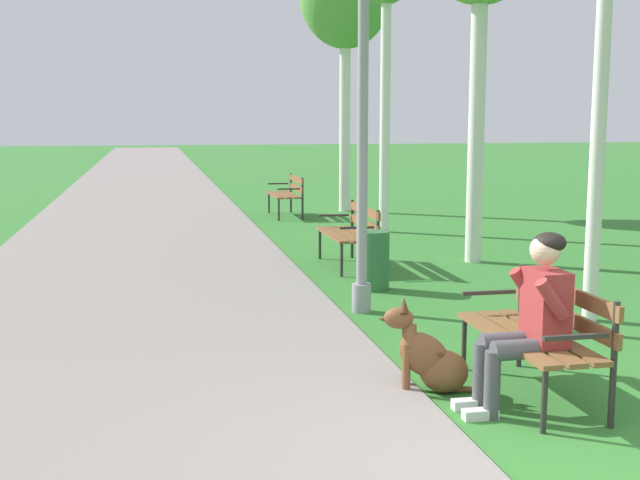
{
  "coord_description": "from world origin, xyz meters",
  "views": [
    {
      "loc": [
        -2.12,
        -4.04,
        2.01
      ],
      "look_at": [
        -0.6,
        3.3,
        0.9
      ],
      "focal_mm": 45.98,
      "sensor_mm": 36.0,
      "label": 1
    }
  ],
  "objects_px": {
    "park_bench_far": "(288,192)",
    "dog_brown": "(430,358)",
    "litter_bin": "(374,261)",
    "lamp_post_near": "(363,75)",
    "park_bench_mid": "(351,230)",
    "park_bench_near": "(539,327)",
    "person_seated_on_near_bench": "(531,315)"
  },
  "relations": [
    {
      "from": "park_bench_far",
      "to": "dog_brown",
      "type": "bearing_deg",
      "value": -94.06
    },
    {
      "from": "dog_brown",
      "to": "litter_bin",
      "type": "relative_size",
      "value": 1.17
    },
    {
      "from": "park_bench_near",
      "to": "litter_bin",
      "type": "relative_size",
      "value": 2.14
    },
    {
      "from": "park_bench_mid",
      "to": "person_seated_on_near_bench",
      "type": "relative_size",
      "value": 1.2
    },
    {
      "from": "park_bench_far",
      "to": "person_seated_on_near_bench",
      "type": "height_order",
      "value": "person_seated_on_near_bench"
    },
    {
      "from": "park_bench_far",
      "to": "litter_bin",
      "type": "bearing_deg",
      "value": -91.63
    },
    {
      "from": "litter_bin",
      "to": "lamp_post_near",
      "type": "bearing_deg",
      "value": -112.02
    },
    {
      "from": "person_seated_on_near_bench",
      "to": "litter_bin",
      "type": "height_order",
      "value": "person_seated_on_near_bench"
    },
    {
      "from": "park_bench_mid",
      "to": "lamp_post_near",
      "type": "xyz_separation_m",
      "value": [
        -0.54,
        -2.62,
        1.94
      ]
    },
    {
      "from": "litter_bin",
      "to": "person_seated_on_near_bench",
      "type": "bearing_deg",
      "value": -90.48
    },
    {
      "from": "dog_brown",
      "to": "park_bench_near",
      "type": "bearing_deg",
      "value": -17.16
    },
    {
      "from": "park_bench_far",
      "to": "lamp_post_near",
      "type": "xyz_separation_m",
      "value": [
        -0.64,
        -8.54,
        1.94
      ]
    },
    {
      "from": "park_bench_near",
      "to": "park_bench_far",
      "type": "relative_size",
      "value": 1.0
    },
    {
      "from": "park_bench_near",
      "to": "lamp_post_near",
      "type": "relative_size",
      "value": 0.32
    },
    {
      "from": "park_bench_far",
      "to": "litter_bin",
      "type": "height_order",
      "value": "park_bench_far"
    },
    {
      "from": "park_bench_far",
      "to": "person_seated_on_near_bench",
      "type": "xyz_separation_m",
      "value": [
        -0.25,
        -11.62,
        0.17
      ]
    },
    {
      "from": "litter_bin",
      "to": "park_bench_mid",
      "type": "bearing_deg",
      "value": 86.08
    },
    {
      "from": "dog_brown",
      "to": "lamp_post_near",
      "type": "distance_m",
      "value": 3.39
    },
    {
      "from": "park_bench_near",
      "to": "litter_bin",
      "type": "height_order",
      "value": "park_bench_near"
    },
    {
      "from": "park_bench_far",
      "to": "litter_bin",
      "type": "relative_size",
      "value": 2.14
    },
    {
      "from": "lamp_post_near",
      "to": "park_bench_mid",
      "type": "bearing_deg",
      "value": 78.4
    },
    {
      "from": "park_bench_near",
      "to": "park_bench_mid",
      "type": "bearing_deg",
      "value": 90.7
    },
    {
      "from": "park_bench_near",
      "to": "person_seated_on_near_bench",
      "type": "bearing_deg",
      "value": -127.29
    },
    {
      "from": "park_bench_near",
      "to": "park_bench_far",
      "type": "xyz_separation_m",
      "value": [
        0.04,
        11.35,
        0.0
      ]
    },
    {
      "from": "person_seated_on_near_bench",
      "to": "park_bench_far",
      "type": "bearing_deg",
      "value": 88.78
    },
    {
      "from": "person_seated_on_near_bench",
      "to": "lamp_post_near",
      "type": "relative_size",
      "value": 0.26
    },
    {
      "from": "park_bench_far",
      "to": "dog_brown",
      "type": "distance_m",
      "value": 11.15
    },
    {
      "from": "lamp_post_near",
      "to": "dog_brown",
      "type": "bearing_deg",
      "value": -93.24
    },
    {
      "from": "person_seated_on_near_bench",
      "to": "dog_brown",
      "type": "bearing_deg",
      "value": 137.07
    },
    {
      "from": "dog_brown",
      "to": "lamp_post_near",
      "type": "bearing_deg",
      "value": 86.76
    },
    {
      "from": "park_bench_mid",
      "to": "lamp_post_near",
      "type": "bearing_deg",
      "value": -101.6
    },
    {
      "from": "park_bench_mid",
      "to": "lamp_post_near",
      "type": "distance_m",
      "value": 3.3
    }
  ]
}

